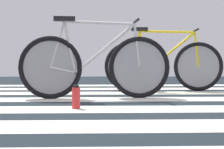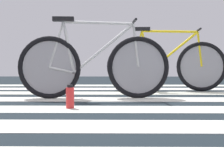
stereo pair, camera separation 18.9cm
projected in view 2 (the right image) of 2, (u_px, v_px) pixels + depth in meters
The scene contains 5 objects.
ground at pixel (128, 108), 3.02m from camera, with size 18.00×14.00×0.02m.
crosswalk_markings at pixel (131, 109), 2.85m from camera, with size 5.45×6.54×0.00m.
bicycle_1_of_2 at pixel (94, 65), 3.73m from camera, with size 1.74×0.52×0.93m.
bicycle_2_of_2 at pixel (166, 65), 4.75m from camera, with size 1.73×0.52×0.93m.
water_bottle at pixel (70, 97), 2.90m from camera, with size 0.07×0.07×0.21m.
Camera 2 is at (-0.11, -3.01, 0.42)m, focal length 52.21 mm.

